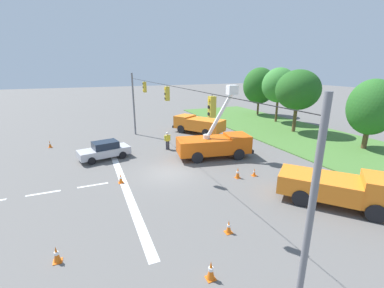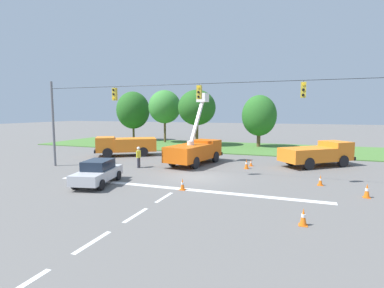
# 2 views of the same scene
# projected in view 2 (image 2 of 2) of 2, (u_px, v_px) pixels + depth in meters

# --- Properties ---
(ground_plane) EXTENTS (200.00, 200.00, 0.00)m
(ground_plane) POSITION_uv_depth(u_px,v_px,m) (197.00, 177.00, 21.48)
(ground_plane) COLOR #605E5B
(grass_verge) EXTENTS (56.00, 12.00, 0.10)m
(grass_verge) POSITION_uv_depth(u_px,v_px,m) (243.00, 148.00, 38.28)
(grass_verge) COLOR #477533
(grass_verge) RESTS_ON ground
(lane_markings) EXTENTS (17.60, 15.25, 0.01)m
(lane_markings) POSITION_uv_depth(u_px,v_px,m) (168.00, 195.00, 16.89)
(lane_markings) COLOR silver
(lane_markings) RESTS_ON ground
(signal_gantry) EXTENTS (26.20, 0.33, 7.20)m
(signal_gantry) POSITION_uv_depth(u_px,v_px,m) (197.00, 115.00, 20.99)
(signal_gantry) COLOR slate
(signal_gantry) RESTS_ON ground
(tree_far_west) EXTENTS (5.16, 5.48, 7.84)m
(tree_far_west) POSITION_uv_depth(u_px,v_px,m) (133.00, 110.00, 47.75)
(tree_far_west) COLOR brown
(tree_far_west) RESTS_ON ground
(tree_west) EXTENTS (4.76, 4.81, 7.82)m
(tree_west) POSITION_uv_depth(u_px,v_px,m) (165.00, 107.00, 44.32)
(tree_west) COLOR brown
(tree_west) RESTS_ON ground
(tree_centre) EXTENTS (5.05, 5.39, 7.59)m
(tree_centre) POSITION_uv_depth(u_px,v_px,m) (197.00, 108.00, 40.35)
(tree_centre) COLOR brown
(tree_centre) RESTS_ON ground
(tree_east) EXTENTS (4.47, 3.83, 6.81)m
(tree_east) POSITION_uv_depth(u_px,v_px,m) (259.00, 116.00, 38.83)
(tree_east) COLOR brown
(tree_east) RESTS_ON ground
(utility_truck_bucket_lift) EXTENTS (3.60, 6.88, 6.35)m
(utility_truck_bucket_lift) POSITION_uv_depth(u_px,v_px,m) (195.00, 150.00, 26.63)
(utility_truck_bucket_lift) COLOR #D6560F
(utility_truck_bucket_lift) RESTS_ON ground
(utility_truck_support_near) EXTENTS (6.40, 5.94, 2.08)m
(utility_truck_support_near) POSITION_uv_depth(u_px,v_px,m) (318.00, 153.00, 25.69)
(utility_truck_support_near) COLOR orange
(utility_truck_support_near) RESTS_ON ground
(utility_truck_support_far) EXTENTS (6.59, 5.46, 2.02)m
(utility_truck_support_far) POSITION_uv_depth(u_px,v_px,m) (126.00, 145.00, 31.73)
(utility_truck_support_far) COLOR orange
(utility_truck_support_far) RESTS_ON ground
(sedan_silver) EXTENTS (2.64, 4.58, 1.56)m
(sedan_silver) POSITION_uv_depth(u_px,v_px,m) (98.00, 172.00, 19.33)
(sedan_silver) COLOR #B7B7BC
(sedan_silver) RESTS_ON ground
(road_worker) EXTENTS (0.27, 0.65, 1.77)m
(road_worker) POSITION_uv_depth(u_px,v_px,m) (139.00, 156.00, 25.00)
(road_worker) COLOR #383842
(road_worker) RESTS_ON ground
(traffic_cone_foreground_left) EXTENTS (0.36, 0.36, 0.70)m
(traffic_cone_foreground_left) POSITION_uv_depth(u_px,v_px,m) (183.00, 184.00, 17.95)
(traffic_cone_foreground_left) COLOR orange
(traffic_cone_foreground_left) RESTS_ON ground
(traffic_cone_foreground_right) EXTENTS (0.36, 0.36, 0.59)m
(traffic_cone_foreground_right) POSITION_uv_depth(u_px,v_px,m) (251.00, 163.00, 25.80)
(traffic_cone_foreground_right) COLOR orange
(traffic_cone_foreground_right) RESTS_ON ground
(traffic_cone_mid_right) EXTENTS (0.36, 0.36, 0.81)m
(traffic_cone_mid_right) POSITION_uv_depth(u_px,v_px,m) (246.00, 164.00, 24.58)
(traffic_cone_mid_right) COLOR orange
(traffic_cone_mid_right) RESTS_ON ground
(traffic_cone_near_bucket) EXTENTS (0.36, 0.36, 0.74)m
(traffic_cone_near_bucket) POSITION_uv_depth(u_px,v_px,m) (303.00, 217.00, 12.34)
(traffic_cone_near_bucket) COLOR orange
(traffic_cone_near_bucket) RESTS_ON ground
(traffic_cone_lane_edge_a) EXTENTS (0.36, 0.36, 0.68)m
(traffic_cone_lane_edge_a) POSITION_uv_depth(u_px,v_px,m) (320.00, 180.00, 19.04)
(traffic_cone_lane_edge_a) COLOR orange
(traffic_cone_lane_edge_a) RESTS_ON ground
(traffic_cone_lane_edge_b) EXTENTS (0.36, 0.36, 0.80)m
(traffic_cone_lane_edge_b) POSITION_uv_depth(u_px,v_px,m) (367.00, 191.00, 16.31)
(traffic_cone_lane_edge_b) COLOR orange
(traffic_cone_lane_edge_b) RESTS_ON ground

